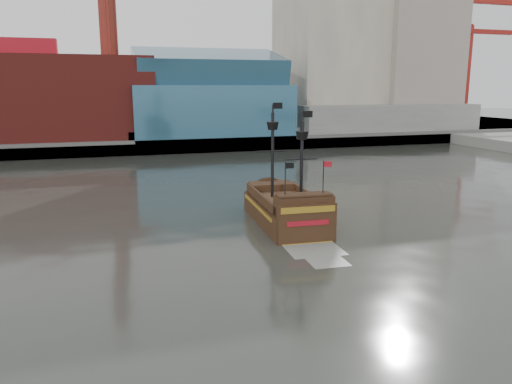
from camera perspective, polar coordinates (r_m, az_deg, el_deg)
name	(u,v)px	position (r m, az deg, el deg)	size (l,w,h in m)	color
ground	(295,287)	(30.73, 4.52, -10.78)	(400.00, 400.00, 0.00)	#282A25
promenade_far	(148,134)	(119.22, -12.23, 6.53)	(220.00, 60.00, 2.00)	slate
seawall	(164,147)	(90.00, -10.47, 5.08)	(220.00, 1.00, 2.60)	#4C4C49
skyline	(171,25)	(112.65, -9.64, 18.34)	(149.00, 45.00, 62.00)	brown
crane_a	(466,57)	(140.52, 22.85, 14.08)	(22.50, 4.00, 32.25)	slate
crane_b	(468,72)	(154.21, 23.11, 12.48)	(19.10, 4.00, 26.25)	slate
pirate_ship	(286,213)	(43.76, 3.43, -2.38)	(5.57, 15.29, 11.24)	black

